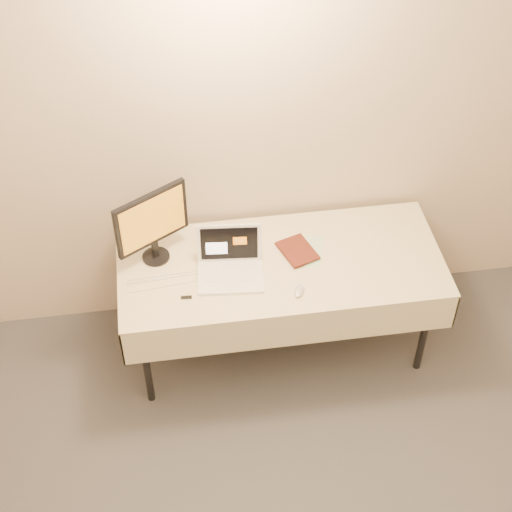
{
  "coord_description": "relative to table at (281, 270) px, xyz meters",
  "views": [
    {
      "loc": [
        -0.6,
        -1.08,
        3.88
      ],
      "look_at": [
        -0.15,
        1.99,
        0.86
      ],
      "focal_mm": 55.0,
      "sensor_mm": 36.0,
      "label": 1
    }
  ],
  "objects": [
    {
      "name": "back_wall",
      "position": [
        0.0,
        0.45,
        0.67
      ],
      "size": [
        4.0,
        0.1,
        2.7
      ],
      "primitive_type": "cube",
      "color": "beige",
      "rests_on": "ground"
    },
    {
      "name": "table",
      "position": [
        0.0,
        0.0,
        0.0
      ],
      "size": [
        1.86,
        0.81,
        0.74
      ],
      "color": "black",
      "rests_on": "ground"
    },
    {
      "name": "laptop",
      "position": [
        -0.3,
        -0.03,
        0.12
      ],
      "size": [
        0.39,
        0.33,
        0.25
      ],
      "rotation": [
        0.0,
        0.0,
        -0.09
      ],
      "color": "white",
      "rests_on": "table"
    },
    {
      "name": "monitor",
      "position": [
        -0.7,
        0.14,
        0.33
      ],
      "size": [
        0.4,
        0.26,
        0.47
      ],
      "rotation": [
        0.0,
        0.0,
        0.54
      ],
      "color": "black",
      "rests_on": "table"
    },
    {
      "name": "book",
      "position": [
        0.03,
        0.04,
        0.18
      ],
      "size": [
        0.17,
        0.08,
        0.23
      ],
      "primitive_type": "imported",
      "rotation": [
        0.0,
        0.0,
        0.33
      ],
      "color": "maroon",
      "rests_on": "table"
    },
    {
      "name": "alarm_clock",
      "position": [
        -0.38,
        0.25,
        0.09
      ],
      "size": [
        0.14,
        0.07,
        0.05
      ],
      "rotation": [
        0.0,
        0.0,
        -0.1
      ],
      "color": "black",
      "rests_on": "table"
    },
    {
      "name": "clicker",
      "position": [
        0.06,
        -0.24,
        0.07
      ],
      "size": [
        0.09,
        0.11,
        0.03
      ],
      "primitive_type": "ellipsoid",
      "rotation": [
        0.0,
        0.0,
        -0.4
      ],
      "color": "#BDBDBF",
      "rests_on": "table"
    },
    {
      "name": "paper_form",
      "position": [
        0.2,
        0.06,
        0.06
      ],
      "size": [
        0.17,
        0.28,
        0.0
      ],
      "primitive_type": "cube",
      "rotation": [
        0.0,
        0.0,
        -0.28
      ],
      "color": "#B7DFB1",
      "rests_on": "table"
    },
    {
      "name": "usb_dongle",
      "position": [
        -0.56,
        -0.2,
        0.07
      ],
      "size": [
        0.06,
        0.02,
        0.01
      ],
      "primitive_type": "cube",
      "rotation": [
        0.0,
        0.0,
        -0.06
      ],
      "color": "black",
      "rests_on": "table"
    }
  ]
}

